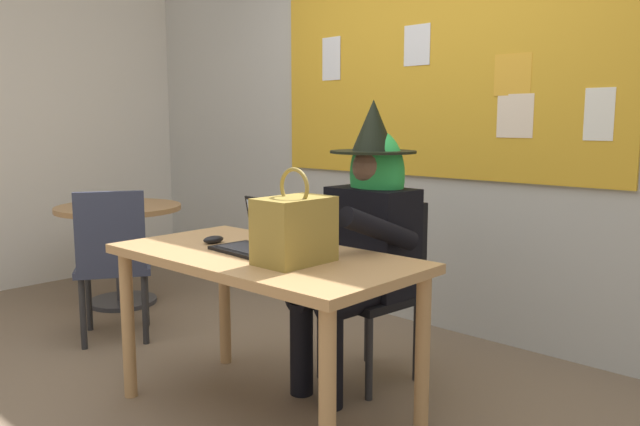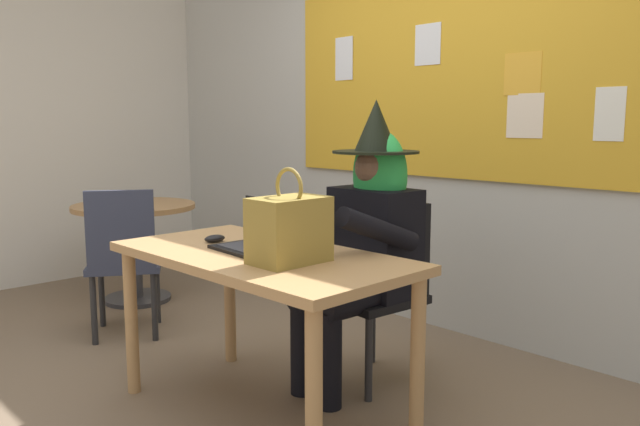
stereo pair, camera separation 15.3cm
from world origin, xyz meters
The scene contains 10 objects.
ground_plane centered at (0.00, 0.00, 0.00)m, with size 24.00×24.00×0.00m, color #75604C.
wall_back_bulletin centered at (0.00, 1.71, 1.34)m, with size 5.76×1.78×2.66m.
desk_main centered at (0.19, 0.12, 0.64)m, with size 1.37×0.72×0.73m.
chair_at_desk centered at (0.28, 0.83, 0.50)m, with size 0.46×0.46×0.90m.
person_costumed centered at (0.27, 0.71, 0.78)m, with size 0.62×0.69×1.39m.
laptop centered at (0.13, 0.15, 0.78)m, with size 0.35×0.27×0.22m.
computer_mouse centered at (-0.14, 0.11, 0.75)m, with size 0.06×0.10×0.03m, color black.
handbag centered at (0.42, 0.09, 0.87)m, with size 0.20×0.30×0.38m.
side_table_round centered at (-1.85, 0.59, 0.53)m, with size 0.86×0.86×0.70m.
chair_spare_by_window centered at (-1.16, 0.16, 0.51)m, with size 0.58×0.58×0.90m.
Camera 2 is at (2.27, -1.51, 1.29)m, focal length 35.29 mm.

